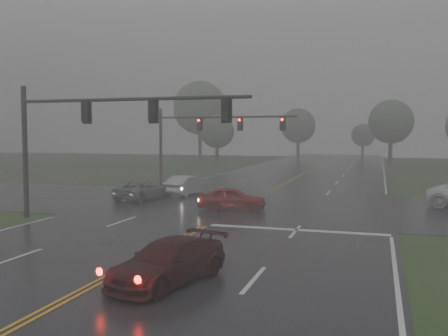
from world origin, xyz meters
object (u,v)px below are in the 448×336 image
(sedan_silver, at_px, (187,195))
(signal_gantry_near, at_px, (88,125))
(signal_gantry_far, at_px, (201,131))
(sedan_red, at_px, (232,210))
(sedan_maroon, at_px, (168,283))
(car_grey, at_px, (144,199))

(sedan_silver, height_order, signal_gantry_near, signal_gantry_near)
(signal_gantry_near, xyz_separation_m, signal_gantry_far, (-0.18, 17.63, -0.27))
(sedan_red, height_order, signal_gantry_near, signal_gantry_near)
(signal_gantry_near, bearing_deg, sedan_silver, 85.37)
(sedan_red, distance_m, signal_gantry_far, 14.26)
(sedan_red, relative_size, signal_gantry_near, 0.32)
(sedan_maroon, height_order, car_grey, sedan_maroon)
(sedan_maroon, relative_size, sedan_red, 1.12)
(signal_gantry_far, bearing_deg, signal_gantry_near, -89.42)
(sedan_maroon, bearing_deg, sedan_red, 114.00)
(sedan_red, distance_m, signal_gantry_near, 9.75)
(sedan_red, xyz_separation_m, sedan_silver, (-5.16, 5.77, 0.00))
(sedan_maroon, relative_size, sedan_silver, 1.02)
(sedan_maroon, height_order, sedan_red, sedan_red)
(sedan_red, xyz_separation_m, signal_gantry_near, (-6.09, -5.73, 5.01))
(sedan_maroon, xyz_separation_m, sedan_red, (-2.25, 14.55, 0.00))
(sedan_silver, xyz_separation_m, car_grey, (-2.05, -2.98, 0.00))
(sedan_silver, height_order, car_grey, sedan_silver)
(sedan_red, xyz_separation_m, car_grey, (-7.21, 2.79, 0.00))
(signal_gantry_near, bearing_deg, sedan_red, 43.25)
(sedan_red, distance_m, sedan_silver, 7.74)
(car_grey, bearing_deg, sedan_silver, -113.82)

